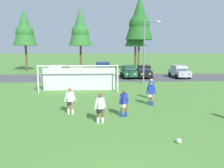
{
  "coord_description": "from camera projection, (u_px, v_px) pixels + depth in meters",
  "views": [
    {
      "loc": [
        -0.42,
        -4.62,
        3.93
      ],
      "look_at": [
        0.25,
        11.15,
        1.37
      ],
      "focal_mm": 34.18,
      "sensor_mm": 36.0,
      "label": 1
    }
  ],
  "objects": [
    {
      "name": "street_lamp",
      "position": [
        146.0,
        51.0,
        24.51
      ],
      "size": [
        2.0,
        0.32,
        7.21
      ],
      "color": "slate",
      "rests_on": "ground"
    },
    {
      "name": "tree_left_edge",
      "position": [
        25.0,
        28.0,
        38.35
      ],
      "size": [
        4.18,
        4.18,
        11.14
      ],
      "color": "brown",
      "rests_on": "ground"
    },
    {
      "name": "tree_mid_right",
      "position": [
        139.0,
        19.0,
        39.75
      ],
      "size": [
        5.16,
        5.16,
        13.75
      ],
      "color": "brown",
      "rests_on": "ground"
    },
    {
      "name": "parked_car_slot_center_right",
      "position": [
        144.0,
        71.0,
        29.99
      ],
      "size": [
        2.19,
        4.28,
        1.72
      ],
      "color": "black",
      "rests_on": "ground"
    },
    {
      "name": "parking_lot_strip",
      "position": [
        106.0,
        77.0,
        30.23
      ],
      "size": [
        52.0,
        8.4,
        0.01
      ],
      "primitive_type": "cube",
      "color": "#4C4C51",
      "rests_on": "ground"
    },
    {
      "name": "player_midfield_center",
      "position": [
        151.0,
        89.0,
        16.99
      ],
      "size": [
        0.63,
        0.52,
        1.64
      ],
      "color": "beige",
      "rests_on": "ground"
    },
    {
      "name": "tree_mid_left",
      "position": [
        80.0,
        29.0,
        37.67
      ],
      "size": [
        4.12,
        4.12,
        11.0
      ],
      "color": "brown",
      "rests_on": "ground"
    },
    {
      "name": "soccer_goal",
      "position": [
        79.0,
        77.0,
        20.41
      ],
      "size": [
        7.44,
        2.0,
        2.57
      ],
      "color": "white",
      "rests_on": "ground"
    },
    {
      "name": "parked_car_slot_right",
      "position": [
        179.0,
        71.0,
        29.93
      ],
      "size": [
        2.16,
        4.26,
        1.72
      ],
      "color": "#B2B2BC",
      "rests_on": "ground"
    },
    {
      "name": "player_striker_near",
      "position": [
        151.0,
        94.0,
        15.09
      ],
      "size": [
        0.72,
        0.34,
        1.64
      ],
      "color": "#936B4C",
      "rests_on": "ground"
    },
    {
      "name": "parked_car_slot_left",
      "position": [
        78.0,
        72.0,
        29.25
      ],
      "size": [
        2.12,
        4.24,
        1.72
      ],
      "color": "tan",
      "rests_on": "ground"
    },
    {
      "name": "player_winger_left",
      "position": [
        70.0,
        101.0,
        13.01
      ],
      "size": [
        0.73,
        0.38,
        1.64
      ],
      "color": "#936B4C",
      "rests_on": "ground"
    },
    {
      "name": "soccer_ball",
      "position": [
        179.0,
        141.0,
        9.02
      ],
      "size": [
        0.22,
        0.22,
        0.22
      ],
      "color": "white",
      "rests_on": "ground"
    },
    {
      "name": "player_defender_far",
      "position": [
        100.0,
        108.0,
        11.42
      ],
      "size": [
        0.68,
        0.45,
        1.64
      ],
      "color": "brown",
      "rests_on": "ground"
    },
    {
      "name": "tree_center_back",
      "position": [
        136.0,
        31.0,
        40.7
      ],
      "size": [
        4.07,
        4.07,
        10.87
      ],
      "color": "brown",
      "rests_on": "ground"
    },
    {
      "name": "parked_car_slot_center",
      "position": [
        129.0,
        71.0,
        29.95
      ],
      "size": [
        2.17,
        4.27,
        1.72
      ],
      "color": "#194C2D",
      "rests_on": "ground"
    },
    {
      "name": "parked_car_slot_center_left",
      "position": [
        103.0,
        70.0,
        29.96
      ],
      "size": [
        2.4,
        4.73,
        2.16
      ],
      "color": "navy",
      "rests_on": "ground"
    },
    {
      "name": "player_winger_right",
      "position": [
        124.0,
        103.0,
        12.47
      ],
      "size": [
        0.67,
        0.48,
        1.64
      ],
      "color": "brown",
      "rests_on": "ground"
    },
    {
      "name": "ground_plane",
      "position": [
        108.0,
        92.0,
        20.0
      ],
      "size": [
        400.0,
        400.0,
        0.0
      ],
      "primitive_type": "plane",
      "color": "#518438"
    },
    {
      "name": "parked_car_slot_far_left",
      "position": [
        57.0,
        72.0,
        29.62
      ],
      "size": [
        2.05,
        4.21,
        1.72
      ],
      "color": "silver",
      "rests_on": "ground"
    }
  ]
}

